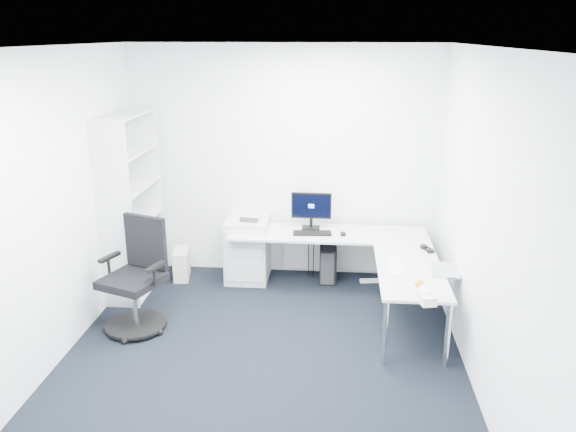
# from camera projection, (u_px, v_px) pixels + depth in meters

# --- Properties ---
(ground) EXTENTS (4.20, 4.20, 0.00)m
(ground) POSITION_uv_depth(u_px,v_px,m) (261.00, 365.00, 4.97)
(ground) COLOR black
(ceiling) EXTENTS (4.20, 4.20, 0.00)m
(ceiling) POSITION_uv_depth(u_px,v_px,m) (255.00, 47.00, 4.13)
(ceiling) COLOR white
(wall_back) EXTENTS (3.60, 0.02, 2.70)m
(wall_back) POSITION_uv_depth(u_px,v_px,m) (283.00, 163.00, 6.54)
(wall_back) COLOR white
(wall_back) RESTS_ON ground
(wall_front) EXTENTS (3.60, 0.02, 2.70)m
(wall_front) POSITION_uv_depth(u_px,v_px,m) (194.00, 366.00, 2.56)
(wall_front) COLOR white
(wall_front) RESTS_ON ground
(wall_left) EXTENTS (0.02, 4.20, 2.70)m
(wall_left) POSITION_uv_depth(u_px,v_px,m) (46.00, 214.00, 4.70)
(wall_left) COLOR white
(wall_left) RESTS_ON ground
(wall_right) EXTENTS (0.02, 4.20, 2.70)m
(wall_right) POSITION_uv_depth(u_px,v_px,m) (485.00, 227.00, 4.40)
(wall_right) COLOR white
(wall_right) RESTS_ON ground
(l_desk) EXTENTS (2.22, 1.25, 0.65)m
(l_desk) POSITION_uv_depth(u_px,v_px,m) (327.00, 270.00, 6.15)
(l_desk) COLOR #B9BCBB
(l_desk) RESTS_ON ground
(drawer_pedestal) EXTENTS (0.49, 0.61, 0.75)m
(drawer_pedestal) POSITION_uv_depth(u_px,v_px,m) (248.00, 248.00, 6.65)
(drawer_pedestal) COLOR #B9BCBB
(drawer_pedestal) RESTS_ON ground
(bookshelf) EXTENTS (0.39, 1.00, 2.01)m
(bookshelf) POSITION_uv_depth(u_px,v_px,m) (131.00, 204.00, 6.17)
(bookshelf) COLOR silver
(bookshelf) RESTS_ON ground
(task_chair) EXTENTS (0.80, 0.80, 1.11)m
(task_chair) POSITION_uv_depth(u_px,v_px,m) (132.00, 278.00, 5.40)
(task_chair) COLOR black
(task_chair) RESTS_ON ground
(black_pc_tower) EXTENTS (0.21, 0.45, 0.43)m
(black_pc_tower) POSITION_uv_depth(u_px,v_px,m) (328.00, 262.00, 6.66)
(black_pc_tower) COLOR black
(black_pc_tower) RESTS_ON ground
(beige_pc_tower) EXTENTS (0.23, 0.39, 0.35)m
(beige_pc_tower) POSITION_uv_depth(u_px,v_px,m) (182.00, 264.00, 6.69)
(beige_pc_tower) COLOR beige
(beige_pc_tower) RESTS_ON ground
(power_strip) EXTENTS (0.33, 0.10, 0.04)m
(power_strip) POSITION_uv_depth(u_px,v_px,m) (373.00, 281.00, 6.61)
(power_strip) COLOR white
(power_strip) RESTS_ON ground
(monitor) EXTENTS (0.46, 0.16, 0.44)m
(monitor) POSITION_uv_depth(u_px,v_px,m) (311.00, 210.00, 6.40)
(monitor) COLOR black
(monitor) RESTS_ON l_desk
(black_keyboard) EXTENTS (0.44, 0.18, 0.02)m
(black_keyboard) POSITION_uv_depth(u_px,v_px,m) (312.00, 233.00, 6.29)
(black_keyboard) COLOR black
(black_keyboard) RESTS_ON l_desk
(mouse) EXTENTS (0.06, 0.10, 0.03)m
(mouse) POSITION_uv_depth(u_px,v_px,m) (343.00, 234.00, 6.25)
(mouse) COLOR black
(mouse) RESTS_ON l_desk
(desk_phone) EXTENTS (0.23, 0.23, 0.14)m
(desk_phone) POSITION_uv_depth(u_px,v_px,m) (250.00, 223.00, 6.45)
(desk_phone) COLOR #2A2A2D
(desk_phone) RESTS_ON l_desk
(laptop) EXTENTS (0.42, 0.41, 0.27)m
(laptop) POSITION_uv_depth(u_px,v_px,m) (447.00, 258.00, 5.27)
(laptop) COLOR silver
(laptop) RESTS_ON l_desk
(white_keyboard) EXTENTS (0.13, 0.44, 0.01)m
(white_keyboard) POSITION_uv_depth(u_px,v_px,m) (395.00, 266.00, 5.40)
(white_keyboard) COLOR white
(white_keyboard) RESTS_ON l_desk
(headphones) EXTENTS (0.19, 0.22, 0.05)m
(headphones) POSITION_uv_depth(u_px,v_px,m) (427.00, 248.00, 5.82)
(headphones) COLOR black
(headphones) RESTS_ON l_desk
(orange_fruit) EXTENTS (0.08, 0.08, 0.08)m
(orange_fruit) POSITION_uv_depth(u_px,v_px,m) (419.00, 284.00, 4.94)
(orange_fruit) COLOR orange
(orange_fruit) RESTS_ON l_desk
(tissue_box) EXTENTS (0.17, 0.25, 0.08)m
(tissue_box) POSITION_uv_depth(u_px,v_px,m) (425.00, 297.00, 4.70)
(tissue_box) COLOR white
(tissue_box) RESTS_ON l_desk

